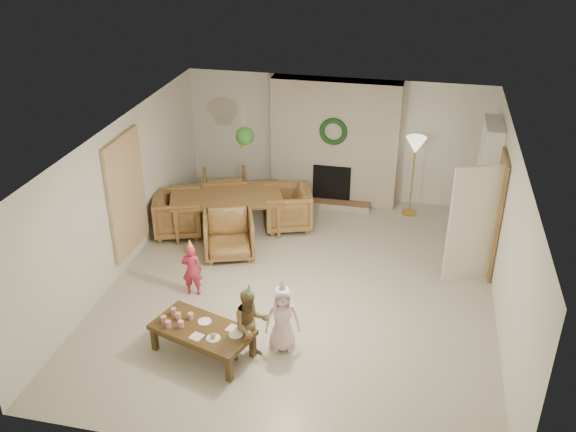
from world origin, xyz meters
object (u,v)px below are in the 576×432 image
(dining_table, at_px, (227,213))
(coffee_table_top, at_px, (202,330))
(dining_chair_right, at_px, (287,208))
(child_red, at_px, (192,270))
(child_plaid, at_px, (250,324))
(dining_chair_near, at_px, (229,235))
(child_pink, at_px, (282,318))
(dining_chair_far, at_px, (225,191))
(dining_chair_left, at_px, (178,214))

(dining_table, relative_size, coffee_table_top, 1.47)
(dining_chair_right, xyz_separation_m, child_red, (-0.96, -2.48, 0.04))
(dining_chair_right, distance_m, child_plaid, 3.75)
(dining_chair_near, distance_m, child_pink, 2.69)
(dining_chair_right, relative_size, child_plaid, 0.82)
(dining_chair_near, bearing_deg, dining_chair_far, 90.00)
(dining_chair_right, height_order, coffee_table_top, dining_chair_right)
(dining_chair_far, height_order, child_pink, child_pink)
(dining_table, bearing_deg, dining_chair_left, 180.00)
(dining_table, xyz_separation_m, child_plaid, (1.38, -3.36, 0.17))
(dining_chair_left, distance_m, dining_chair_right, 2.00)
(dining_chair_near, relative_size, child_pink, 0.87)
(dining_chair_near, xyz_separation_m, dining_chair_right, (0.75, 1.21, 0.00))
(dining_chair_near, height_order, coffee_table_top, dining_chair_near)
(dining_chair_far, bearing_deg, dining_chair_right, 141.34)
(dining_table, relative_size, dining_chair_left, 2.34)
(dining_chair_left, height_order, child_red, child_red)
(dining_chair_left, xyz_separation_m, coffee_table_top, (1.57, -3.15, -0.00))
(dining_chair_right, bearing_deg, child_red, -40.53)
(dining_table, bearing_deg, child_red, -106.91)
(dining_chair_left, xyz_separation_m, dining_chair_right, (1.89, 0.66, 0.00))
(dining_chair_far, height_order, coffee_table_top, dining_chair_far)
(dining_table, bearing_deg, dining_chair_far, 90.00)
(dining_table, xyz_separation_m, coffee_table_top, (0.73, -3.44, 0.04))
(coffee_table_top, bearing_deg, dining_chair_near, 117.15)
(dining_table, distance_m, child_plaid, 3.64)
(dining_chair_far, bearing_deg, child_plaid, 92.41)
(dining_chair_near, distance_m, dining_chair_left, 1.26)
(dining_chair_near, xyz_separation_m, child_plaid, (1.09, -2.52, 0.14))
(dining_chair_right, bearing_deg, dining_chair_far, -128.66)
(dining_chair_near, distance_m, coffee_table_top, 2.64)
(dining_table, distance_m, child_red, 2.11)
(dining_chair_near, relative_size, dining_chair_far, 1.00)
(dining_chair_right, bearing_deg, dining_table, -90.00)
(dining_chair_far, bearing_deg, dining_chair_near, 90.00)
(dining_chair_far, bearing_deg, child_pink, 98.16)
(dining_chair_far, relative_size, child_red, 1.00)
(dining_chair_near, bearing_deg, coffee_table_top, -99.98)
(dining_chair_left, height_order, child_plaid, child_plaid)
(dining_table, xyz_separation_m, dining_chair_near, (0.30, -0.84, 0.04))
(dining_chair_far, relative_size, dining_chair_left, 1.00)
(child_pink, bearing_deg, dining_chair_far, 100.00)
(dining_chair_left, relative_size, coffee_table_top, 0.63)
(child_red, distance_m, child_pink, 1.94)
(dining_table, height_order, child_pink, child_pink)
(dining_chair_near, height_order, child_red, child_red)
(dining_chair_far, xyz_separation_m, child_red, (0.39, -2.95, 0.04))
(dining_chair_left, xyz_separation_m, child_plaid, (2.22, -3.07, 0.14))
(dining_chair_right, bearing_deg, coffee_table_top, -24.23)
(dining_chair_near, bearing_deg, dining_chair_left, 135.00)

